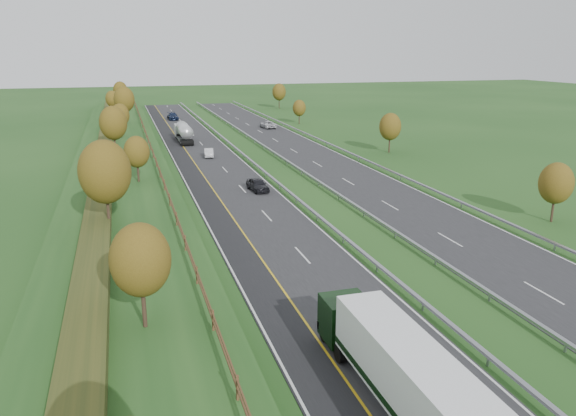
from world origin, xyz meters
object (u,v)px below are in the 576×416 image
object	(u,v)px
road_tanker	(184,132)
box_lorry	(405,377)
car_dark_near	(258,185)
car_silver_mid	(209,153)
car_oncoming	(268,124)
car_small_far	(173,116)

from	to	relation	value
road_tanker	box_lorry	bearing A→B (deg)	-89.68
road_tanker	car_dark_near	size ratio (longest dim) A/B	2.52
road_tanker	car_silver_mid	bearing A→B (deg)	-83.01
road_tanker	car_oncoming	distance (m)	23.88
car_dark_near	road_tanker	bearing A→B (deg)	89.61
box_lorry	car_dark_near	distance (m)	44.72
car_silver_mid	car_dark_near	bearing A→B (deg)	-77.67
car_silver_mid	car_small_far	distance (m)	51.33
car_dark_near	box_lorry	bearing A→B (deg)	-101.35
car_small_far	car_oncoming	size ratio (longest dim) A/B	1.03
road_tanker	car_small_far	xyz separation A→B (m)	(1.17, 34.61, -1.00)
car_dark_near	car_small_far	xyz separation A→B (m)	(-3.13, 75.12, 0.06)
car_silver_mid	car_oncoming	xyz separation A→B (m)	(17.57, 30.29, 0.11)
road_tanker	car_oncoming	size ratio (longest dim) A/B	2.04
box_lorry	car_oncoming	world-z (taller)	box_lorry
car_dark_near	car_small_far	bearing A→B (deg)	85.94
car_dark_near	car_small_far	size ratio (longest dim) A/B	0.78
car_dark_near	car_silver_mid	world-z (taller)	car_dark_near
road_tanker	car_silver_mid	distance (m)	16.88
car_small_far	car_dark_near	bearing A→B (deg)	-89.47
car_dark_near	car_small_far	distance (m)	75.18
car_dark_near	car_silver_mid	xyz separation A→B (m)	(-2.25, 23.79, -0.10)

